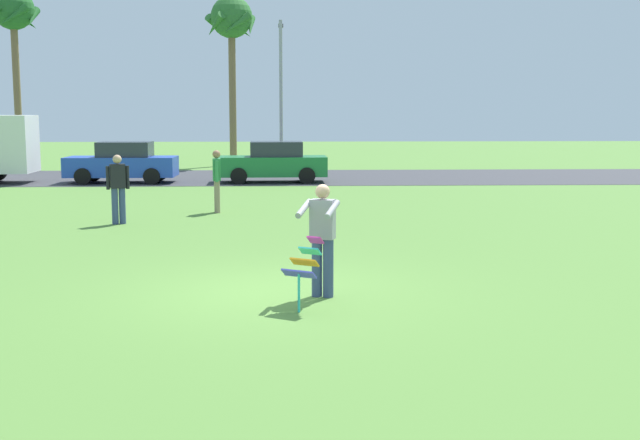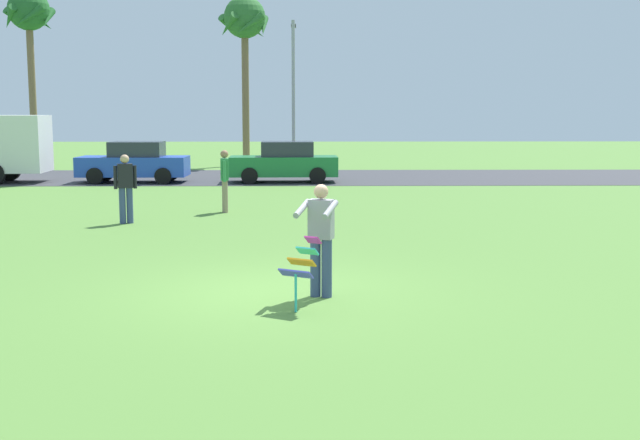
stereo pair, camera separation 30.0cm
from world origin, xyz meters
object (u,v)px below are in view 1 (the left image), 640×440
person_walker_far (217,179)px  kite_held (305,264)px  person_kite_flyer (322,236)px  person_walker_near (118,187)px  palm_tree_left_near (13,17)px  parked_car_blue (122,163)px  parked_car_green (274,163)px  streetlight_pole (281,85)px  palm_tree_right_near (232,24)px

person_walker_far → kite_held: bearing=-78.8°
person_kite_flyer → person_walker_near: size_ratio=1.00×
palm_tree_left_near → person_walker_near: (9.62, -22.30, -6.55)m
person_kite_flyer → kite_held: 0.88m
parked_car_blue → parked_car_green: size_ratio=1.00×
palm_tree_left_near → streetlight_pole: bearing=-14.5°
streetlight_pole → parked_car_green: bearing=-92.0°
kite_held → parked_car_green: (-0.80, 20.50, 0.10)m
person_walker_near → person_walker_far: size_ratio=1.00×
kite_held → palm_tree_left_near: (-14.08, 31.26, 6.81)m
palm_tree_right_near → person_walker_near: palm_tree_right_near is taller
streetlight_pole → person_walker_near: (-3.92, -18.81, -3.06)m
parked_car_blue → palm_tree_right_near: palm_tree_right_near is taller
parked_car_blue → streetlight_pole: (6.12, 7.27, 3.22)m
palm_tree_right_near → person_walker_far: palm_tree_right_near is taller
kite_held → person_walker_near: 10.01m
parked_car_blue → person_walker_near: person_walker_near is taller
parked_car_green → person_walker_far: person_walker_far is taller
kite_held → parked_car_blue: parked_car_blue is taller
person_kite_flyer → palm_tree_right_near: palm_tree_right_near is taller
kite_held → parked_car_green: 20.51m
palm_tree_left_near → palm_tree_right_near: size_ratio=1.05×
kite_held → person_walker_near: (-4.47, 8.96, 0.26)m
parked_car_green → palm_tree_left_near: 18.37m
kite_held → parked_car_green: parked_car_green is taller
palm_tree_right_near → streetlight_pole: 4.82m
palm_tree_left_near → parked_car_blue: bearing=-55.5°
kite_held → person_walker_far: 11.36m
parked_car_blue → streetlight_pole: bearing=49.9°
kite_held → palm_tree_left_near: 34.96m
parked_car_green → streetlight_pole: streetlight_pole is taller
person_walker_near → person_kite_flyer: bearing=-59.8°
parked_car_green → streetlight_pole: bearing=88.0°
person_kite_flyer → person_walker_far: (-2.48, 10.35, -0.02)m
parked_car_blue → palm_tree_left_near: (-7.41, 10.76, 6.71)m
person_kite_flyer → kite_held: size_ratio=1.68×
palm_tree_left_near → palm_tree_right_near: bearing=-3.8°
kite_held → person_walker_near: person_walker_near is taller
parked_car_blue → palm_tree_right_near: bearing=70.0°
person_kite_flyer → parked_car_green: 19.74m
kite_held → streetlight_pole: (-0.55, 27.77, 3.33)m
palm_tree_left_near → palm_tree_right_near: (11.05, -0.74, -0.41)m
person_kite_flyer → streetlight_pole: size_ratio=0.25×
palm_tree_right_near → streetlight_pole: bearing=-47.9°
kite_held → streetlight_pole: 27.97m
parked_car_green → parked_car_blue: bearing=-180.0°
kite_held → parked_car_blue: bearing=108.0°
parked_car_blue → parked_car_green: same height
person_kite_flyer → person_walker_near: bearing=120.2°
kite_held → parked_car_blue: (-6.67, 20.50, 0.10)m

